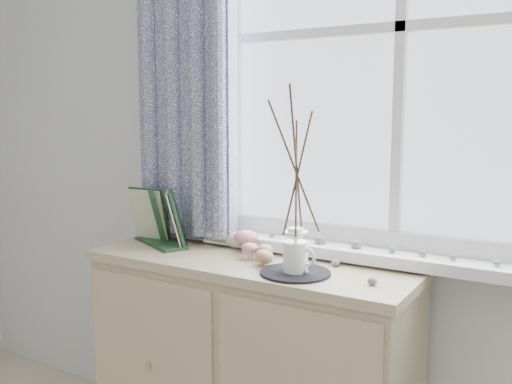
% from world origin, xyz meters
% --- Properties ---
extents(sideboard, '(1.20, 0.45, 0.85)m').
position_xyz_m(sideboard, '(-0.15, 1.75, 0.43)').
color(sideboard, tan).
rests_on(sideboard, ground).
extents(botanical_book, '(0.35, 0.25, 0.23)m').
position_xyz_m(botanical_book, '(-0.57, 1.73, 0.96)').
color(botanical_book, '#1C3A21').
rests_on(botanical_book, sideboard).
extents(toadstool_cluster, '(0.14, 0.15, 0.09)m').
position_xyz_m(toadstool_cluster, '(-0.20, 1.80, 0.90)').
color(toadstool_cluster, white).
rests_on(toadstool_cluster, sideboard).
extents(wooden_eggs, '(0.10, 0.12, 0.08)m').
position_xyz_m(wooden_eggs, '(-0.08, 1.73, 0.88)').
color(wooden_eggs, tan).
rests_on(wooden_eggs, sideboard).
extents(songbird_figurine, '(0.14, 0.09, 0.07)m').
position_xyz_m(songbird_figurine, '(-0.28, 1.86, 0.89)').
color(songbird_figurine, beige).
rests_on(songbird_figurine, sideboard).
extents(crocheted_doily, '(0.23, 0.23, 0.01)m').
position_xyz_m(crocheted_doily, '(0.08, 1.66, 0.85)').
color(crocheted_doily, black).
rests_on(crocheted_doily, sideboard).
extents(twig_pitcher, '(0.27, 0.27, 0.61)m').
position_xyz_m(twig_pitcher, '(0.08, 1.66, 1.20)').
color(twig_pitcher, white).
rests_on(twig_pitcher, crocheted_doily).
extents(sideboard_pebbles, '(0.25, 0.19, 0.02)m').
position_xyz_m(sideboard_pebbles, '(0.20, 1.72, 0.86)').
color(sideboard_pebbles, gray).
rests_on(sideboard_pebbles, sideboard).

